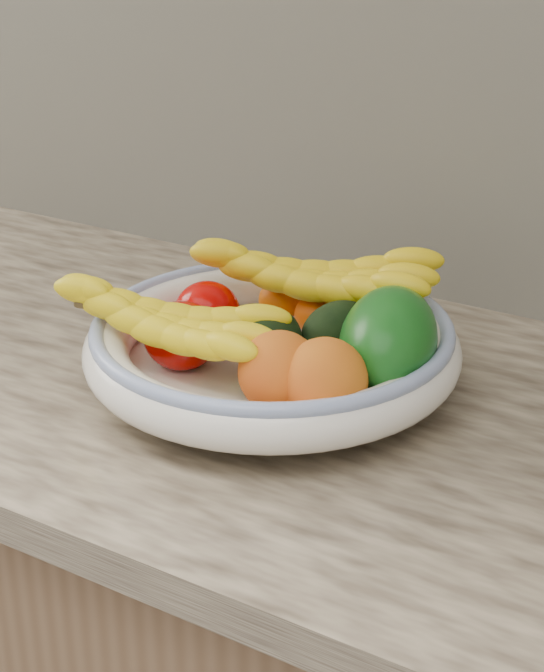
% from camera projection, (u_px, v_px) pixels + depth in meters
% --- Properties ---
extents(fruit_bowl, '(0.39, 0.39, 0.08)m').
position_uv_depth(fruit_bowl, '(272.00, 346.00, 1.06)').
color(fruit_bowl, white).
rests_on(fruit_bowl, kitchen_counter).
extents(clementine_back_left, '(0.05, 0.05, 0.05)m').
position_uv_depth(clementine_back_left, '(280.00, 300.00, 1.16)').
color(clementine_back_left, orange).
rests_on(clementine_back_left, fruit_bowl).
extents(clementine_back_right, '(0.06, 0.06, 0.05)m').
position_uv_depth(clementine_back_right, '(333.00, 313.00, 1.13)').
color(clementine_back_right, orange).
rests_on(clementine_back_right, fruit_bowl).
extents(clementine_back_mid, '(0.06, 0.06, 0.04)m').
position_uv_depth(clementine_back_mid, '(316.00, 314.00, 1.13)').
color(clementine_back_mid, '#FC5B05').
rests_on(clementine_back_mid, fruit_bowl).
extents(tomato_left, '(0.09, 0.09, 0.06)m').
position_uv_depth(tomato_left, '(207.00, 311.00, 1.12)').
color(tomato_left, '#BF0200').
rests_on(tomato_left, fruit_bowl).
extents(tomato_near_left, '(0.08, 0.08, 0.07)m').
position_uv_depth(tomato_near_left, '(181.00, 336.00, 1.06)').
color(tomato_near_left, '#B50500').
rests_on(tomato_near_left, fruit_bowl).
extents(avocado_center, '(0.10, 0.12, 0.07)m').
position_uv_depth(avocado_center, '(269.00, 343.00, 1.03)').
color(avocado_center, black).
rests_on(avocado_center, fruit_bowl).
extents(avocado_right, '(0.08, 0.10, 0.06)m').
position_uv_depth(avocado_right, '(338.00, 331.00, 1.06)').
color(avocado_right, black).
rests_on(avocado_right, fruit_bowl).
extents(green_mango, '(0.16, 0.18, 0.13)m').
position_uv_depth(green_mango, '(388.00, 341.00, 1.01)').
color(green_mango, '#0E4C11').
rests_on(green_mango, fruit_bowl).
extents(peach_front, '(0.10, 0.10, 0.08)m').
position_uv_depth(peach_front, '(279.00, 372.00, 0.97)').
color(peach_front, orange).
rests_on(peach_front, fruit_bowl).
extents(peach_right, '(0.10, 0.10, 0.08)m').
position_uv_depth(peach_right, '(325.00, 380.00, 0.95)').
color(peach_right, orange).
rests_on(peach_right, fruit_bowl).
extents(banana_bunch_back, '(0.31, 0.18, 0.08)m').
position_uv_depth(banana_bunch_back, '(311.00, 284.00, 1.12)').
color(banana_bunch_back, yellow).
rests_on(banana_bunch_back, fruit_bowl).
extents(banana_bunch_front, '(0.27, 0.14, 0.07)m').
position_uv_depth(banana_bunch_front, '(164.00, 328.00, 1.02)').
color(banana_bunch_front, yellow).
rests_on(banana_bunch_front, fruit_bowl).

